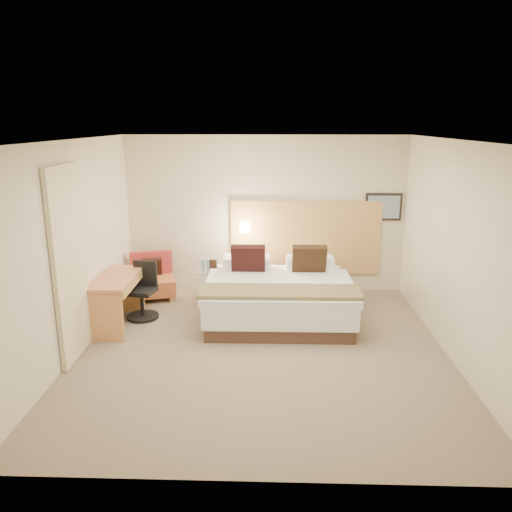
{
  "coord_description": "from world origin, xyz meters",
  "views": [
    {
      "loc": [
        0.11,
        -6.03,
        2.92
      ],
      "look_at": [
        -0.11,
        0.78,
        1.07
      ],
      "focal_mm": 35.0,
      "sensor_mm": 36.0,
      "label": 1
    }
  ],
  "objects_px": {
    "bed": "(279,294)",
    "side_table": "(209,284)",
    "desk_chair": "(143,295)",
    "lounge_chair": "(153,280)",
    "desk": "(117,287)"
  },
  "relations": [
    {
      "from": "bed",
      "to": "side_table",
      "type": "xyz_separation_m",
      "value": [
        -1.16,
        0.65,
        -0.06
      ]
    },
    {
      "from": "desk",
      "to": "desk_chair",
      "type": "distance_m",
      "value": 0.5
    },
    {
      "from": "bed",
      "to": "side_table",
      "type": "bearing_deg",
      "value": 150.74
    },
    {
      "from": "bed",
      "to": "lounge_chair",
      "type": "xyz_separation_m",
      "value": [
        -2.14,
        0.77,
        -0.05
      ]
    },
    {
      "from": "lounge_chair",
      "to": "desk",
      "type": "height_order",
      "value": "same"
    },
    {
      "from": "lounge_chair",
      "to": "side_table",
      "type": "xyz_separation_m",
      "value": [
        0.97,
        -0.12,
        -0.01
      ]
    },
    {
      "from": "desk_chair",
      "to": "lounge_chair",
      "type": "bearing_deg",
      "value": 94.21
    },
    {
      "from": "bed",
      "to": "lounge_chair",
      "type": "distance_m",
      "value": 2.27
    },
    {
      "from": "bed",
      "to": "desk_chair",
      "type": "xyz_separation_m",
      "value": [
        -2.07,
        -0.13,
        0.0
      ]
    },
    {
      "from": "side_table",
      "to": "desk",
      "type": "distance_m",
      "value": 1.66
    },
    {
      "from": "bed",
      "to": "side_table",
      "type": "height_order",
      "value": "bed"
    },
    {
      "from": "bed",
      "to": "lounge_chair",
      "type": "relative_size",
      "value": 2.58
    },
    {
      "from": "bed",
      "to": "desk_chair",
      "type": "relative_size",
      "value": 2.62
    },
    {
      "from": "bed",
      "to": "desk_chair",
      "type": "bearing_deg",
      "value": -176.37
    },
    {
      "from": "bed",
      "to": "lounge_chair",
      "type": "height_order",
      "value": "bed"
    }
  ]
}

